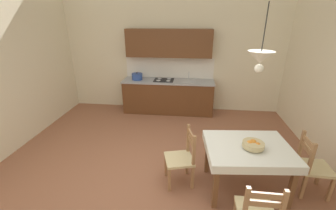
# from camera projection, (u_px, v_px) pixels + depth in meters

# --- Properties ---
(ground_plane) EXTENTS (6.41, 6.80, 0.10)m
(ground_plane) POSITION_uv_depth(u_px,v_px,m) (156.00, 181.00, 3.70)
(ground_plane) COLOR #935B42
(wall_back) EXTENTS (6.41, 0.12, 4.05)m
(wall_back) POSITION_uv_depth(u_px,v_px,m) (174.00, 35.00, 5.83)
(wall_back) COLOR beige
(wall_back) RESTS_ON ground_plane
(kitchen_cabinetry) EXTENTS (2.43, 0.63, 2.20)m
(kitchen_cabinetry) POSITION_uv_depth(u_px,v_px,m) (168.00, 82.00, 5.98)
(kitchen_cabinetry) COLOR brown
(kitchen_cabinetry) RESTS_ON ground_plane
(dining_table) EXTENTS (1.29, 1.06, 0.75)m
(dining_table) POSITION_uv_depth(u_px,v_px,m) (247.00, 154.00, 3.25)
(dining_table) COLOR brown
(dining_table) RESTS_ON ground_plane
(dining_chair_window_side) EXTENTS (0.44, 0.44, 0.93)m
(dining_chair_window_side) POSITION_uv_depth(u_px,v_px,m) (312.00, 167.00, 3.26)
(dining_chair_window_side) COLOR #D1BC89
(dining_chair_window_side) RESTS_ON ground_plane
(dining_chair_tv_side) EXTENTS (0.51, 0.51, 0.93)m
(dining_chair_tv_side) POSITION_uv_depth(u_px,v_px,m) (182.00, 158.00, 3.45)
(dining_chair_tv_side) COLOR #D1BC89
(dining_chair_tv_side) RESTS_ON ground_plane
(fruit_bowl) EXTENTS (0.30, 0.30, 0.12)m
(fruit_bowl) POSITION_uv_depth(u_px,v_px,m) (253.00, 145.00, 3.13)
(fruit_bowl) COLOR tan
(fruit_bowl) RESTS_ON dining_table
(pendant_lamp) EXTENTS (0.32, 0.32, 0.80)m
(pendant_lamp) POSITION_uv_depth(u_px,v_px,m) (261.00, 58.00, 2.67)
(pendant_lamp) COLOR black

